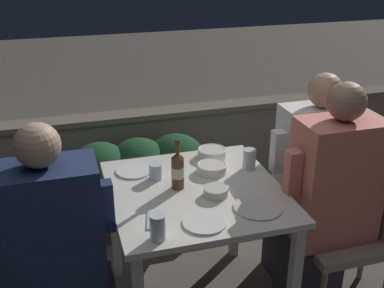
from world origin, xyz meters
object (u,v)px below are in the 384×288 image
at_px(chair_right_far, 340,184).
at_px(beer_bottle, 178,170).
at_px(person_navy_jumper, 60,253).
at_px(chair_right_near, 360,213).
at_px(person_white_polo, 310,179).
at_px(person_coral_top, 328,204).
at_px(chair_left_near, 13,272).
at_px(chair_left_far, 18,234).

distance_m(chair_right_far, beer_bottle, 1.08).
relative_size(person_navy_jumper, chair_right_far, 1.30).
height_order(chair_right_near, person_white_polo, person_white_polo).
bearing_deg(person_navy_jumper, person_coral_top, -0.11).
bearing_deg(chair_right_near, chair_left_near, 179.91).
distance_m(chair_right_far, person_white_polo, 0.22).
xyz_separation_m(chair_left_near, person_coral_top, (1.56, -0.00, 0.09)).
height_order(person_navy_jumper, chair_right_near, person_navy_jumper).
xyz_separation_m(person_coral_top, person_white_polo, (0.07, 0.31, -0.02)).
height_order(chair_left_far, chair_right_near, same).
xyz_separation_m(chair_left_far, person_coral_top, (1.55, -0.31, 0.09)).
bearing_deg(chair_right_far, beer_bottle, -174.00).
bearing_deg(chair_left_far, chair_right_far, 0.07).
bearing_deg(beer_bottle, chair_right_far, 6.00).
relative_size(chair_left_near, beer_bottle, 3.64).
bearing_deg(person_coral_top, chair_right_near, -0.00).
distance_m(person_navy_jumper, chair_left_far, 0.37).
relative_size(chair_left_far, person_white_polo, 0.77).
xyz_separation_m(person_navy_jumper, chair_left_far, (-0.20, 0.30, -0.06)).
height_order(chair_left_near, person_navy_jumper, person_navy_jumper).
relative_size(chair_left_far, person_coral_top, 0.74).
relative_size(chair_left_near, person_navy_jumper, 0.77).
relative_size(chair_left_far, chair_right_near, 1.00).
bearing_deg(chair_left_near, person_coral_top, -0.10).
relative_size(chair_right_near, beer_bottle, 3.64).
relative_size(chair_left_near, chair_right_near, 1.00).
height_order(chair_right_near, beer_bottle, beer_bottle).
xyz_separation_m(chair_left_near, beer_bottle, (0.81, 0.20, 0.30)).
bearing_deg(beer_bottle, chair_left_far, 172.47).
height_order(chair_left_near, person_white_polo, person_white_polo).
relative_size(chair_left_near, chair_left_far, 1.00).
height_order(chair_left_near, beer_bottle, beer_bottle).
height_order(chair_right_far, person_white_polo, person_white_polo).
bearing_deg(chair_right_far, chair_left_far, -179.93).
bearing_deg(chair_right_far, chair_right_near, -103.32).
xyz_separation_m(chair_right_near, person_coral_top, (-0.21, 0.00, 0.09)).
bearing_deg(chair_left_far, person_white_polo, 0.08).
relative_size(person_navy_jumper, beer_bottle, 4.73).
xyz_separation_m(chair_left_far, chair_right_far, (1.83, 0.00, 0.00)).
xyz_separation_m(chair_left_far, beer_bottle, (0.80, -0.11, 0.30)).
xyz_separation_m(person_navy_jumper, person_coral_top, (1.35, -0.00, 0.03)).
bearing_deg(person_coral_top, beer_bottle, 165.01).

